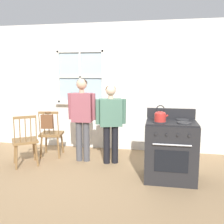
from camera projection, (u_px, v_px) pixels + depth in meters
ground_plane at (83, 171)px, 4.25m from camera, size 16.00×16.00×0.00m
wall_back at (102, 88)px, 5.40m from camera, size 6.40×0.16×2.70m
chair_by_window at (51, 134)px, 4.98m from camera, size 0.47×0.46×0.93m
chair_near_wall at (25, 141)px, 4.47m from camera, size 0.57×0.57×0.93m
person_elderly_left at (82, 112)px, 4.63m from camera, size 0.52×0.23×1.55m
person_teen_center at (111, 117)px, 4.52m from camera, size 0.56×0.32×1.44m
stove at (170, 150)px, 3.89m from camera, size 0.77×0.68×1.08m
kettle at (160, 116)px, 3.71m from camera, size 0.21×0.17×0.25m
potted_plant at (71, 99)px, 5.47m from camera, size 0.14×0.14×0.26m
handbag at (47, 121)px, 4.70m from camera, size 0.23×0.21×0.31m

